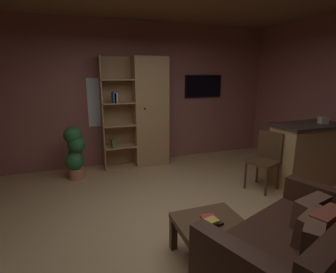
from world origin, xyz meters
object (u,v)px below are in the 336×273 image
Objects in this scene: tissue_box at (323,120)px; leather_couch at (300,254)px; table_book_0 at (216,223)px; kitchen_bar_counter at (311,153)px; coffee_table at (212,231)px; dining_chair at (266,157)px; bookshelf_cabinet at (146,113)px; potted_floor_plant at (75,151)px; wall_mounted_tv at (203,86)px; table_book_1 at (208,217)px; table_book_2 at (212,220)px.

leather_couch is at bearing -141.37° from tissue_box.
kitchen_bar_counter is at bearing 25.31° from table_book_0.
table_book_0 is at bearing -41.31° from coffee_table.
table_book_0 is 0.12× the size of dining_chair.
potted_floor_plant is (-1.39, -0.33, -0.56)m from bookshelf_cabinet.
tissue_box is (2.46, -1.91, 0.02)m from bookshelf_cabinet.
coffee_table is 0.10m from table_book_0.
coffee_table is at bearing 138.69° from table_book_0.
wall_mounted_tv reaches higher than kitchen_bar_counter.
tissue_box reaches higher than dining_chair.
kitchen_bar_counter is 10.05× the size of table_book_1.
tissue_box is 2.74m from leather_couch.
potted_floor_plant is (-1.25, 2.71, 0.08)m from table_book_0.
bookshelf_cabinet reaches higher than table_book_1.
wall_mounted_tv is at bearing 65.38° from table_book_0.
bookshelf_cabinet is 2.37m from dining_chair.
leather_couch is at bearing -121.30° from dining_chair.
tissue_box is at bearing -37.82° from bookshelf_cabinet.
table_book_0 is 0.83× the size of table_book_1.
kitchen_bar_counter is at bearing 40.90° from leather_couch.
dining_chair is (1.08, 1.77, 0.23)m from leather_couch.
dining_chair is at bearing 174.44° from kitchen_bar_counter.
wall_mounted_tv is (-0.13, 1.98, 1.02)m from dining_chair.
potted_floor_plant is at bearing -166.71° from bookshelf_cabinet.
tissue_box reaches higher than kitchen_bar_counter.
table_book_1 is (-0.18, -2.96, -0.62)m from bookshelf_cabinet.
wall_mounted_tv is at bearing 64.24° from table_book_1.
wall_mounted_tv is at bearing 93.84° from dining_chair.
coffee_table is at bearing -157.06° from tissue_box.
table_book_1 is (-0.04, 0.08, 0.03)m from table_book_0.
dining_chair reaches higher than table_book_2.
table_book_1 is 0.16× the size of wall_mounted_tv.
table_book_0 is 3.75m from wall_mounted_tv.
coffee_table is 3.77m from wall_mounted_tv.
bookshelf_cabinet is 3.05m from kitchen_bar_counter.
table_book_2 is at bearing 140.53° from leather_couch.
table_book_1 is 0.15× the size of dining_chair.
table_book_1 reaches higher than coffee_table.
dining_chair is at bearing -50.07° from bookshelf_cabinet.
table_book_2 is 3.77m from wall_mounted_tv.
leather_couch reaches higher than coffee_table.
leather_couch is at bearing -43.09° from table_book_0.
leather_couch is 2.21× the size of wall_mounted_tv.
bookshelf_cabinet is 1.54× the size of kitchen_bar_counter.
leather_couch is (0.41, -3.55, -0.76)m from bookshelf_cabinet.
potted_floor_plant is (-3.75, 1.53, -0.02)m from kitchen_bar_counter.
potted_floor_plant is 1.11× the size of wall_mounted_tv.
table_book_0 reaches higher than coffee_table.
table_book_1 is (-0.02, 0.05, 0.12)m from coffee_table.
bookshelf_cabinet is at bearing 96.55° from leather_couch.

